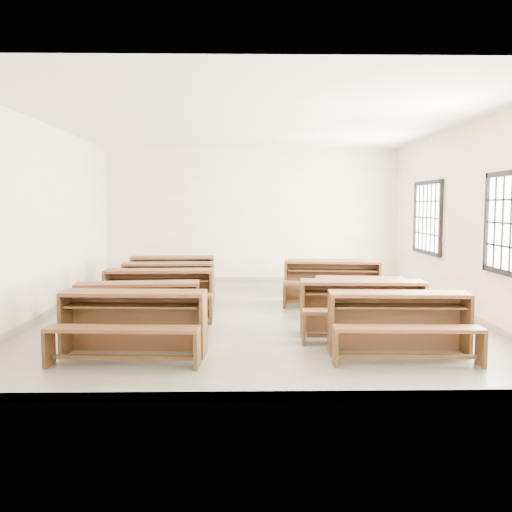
{
  "coord_description": "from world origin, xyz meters",
  "views": [
    {
      "loc": [
        -0.19,
        -9.5,
        1.85
      ],
      "look_at": [
        0.0,
        0.0,
        1.0
      ],
      "focal_mm": 40.0,
      "sensor_mm": 36.0,
      "label": 1
    }
  ],
  "objects_px": {
    "desk_set_7": "(359,294)",
    "desk_set_6": "(363,304)",
    "desk_set_4": "(173,272)",
    "desk_set_5": "(399,319)",
    "desk_set_8": "(332,279)",
    "desk_set_9": "(326,273)",
    "desk_set_3": "(168,280)",
    "desk_set_0": "(133,319)",
    "desk_set_1": "(138,306)",
    "desk_set_2": "(159,290)"
  },
  "relations": [
    {
      "from": "desk_set_1",
      "to": "desk_set_4",
      "type": "relative_size",
      "value": 1.0
    },
    {
      "from": "desk_set_2",
      "to": "desk_set_3",
      "type": "relative_size",
      "value": 1.04
    },
    {
      "from": "desk_set_2",
      "to": "desk_set_7",
      "type": "distance_m",
      "value": 3.33
    },
    {
      "from": "desk_set_6",
      "to": "desk_set_8",
      "type": "relative_size",
      "value": 0.95
    },
    {
      "from": "desk_set_5",
      "to": "desk_set_6",
      "type": "distance_m",
      "value": 1.05
    },
    {
      "from": "desk_set_7",
      "to": "desk_set_8",
      "type": "bearing_deg",
      "value": 107.87
    },
    {
      "from": "desk_set_9",
      "to": "desk_set_5",
      "type": "bearing_deg",
      "value": -85.47
    },
    {
      "from": "desk_set_5",
      "to": "desk_set_6",
      "type": "xyz_separation_m",
      "value": [
        -0.24,
        1.02,
        0.01
      ]
    },
    {
      "from": "desk_set_6",
      "to": "desk_set_8",
      "type": "xyz_separation_m",
      "value": [
        -0.02,
        2.68,
        0.01
      ]
    },
    {
      "from": "desk_set_8",
      "to": "desk_set_7",
      "type": "bearing_deg",
      "value": -70.98
    },
    {
      "from": "desk_set_5",
      "to": "desk_set_9",
      "type": "xyz_separation_m",
      "value": [
        -0.2,
        5.03,
        -0.04
      ]
    },
    {
      "from": "desk_set_0",
      "to": "desk_set_9",
      "type": "bearing_deg",
      "value": 62.01
    },
    {
      "from": "desk_set_1",
      "to": "desk_set_8",
      "type": "xyz_separation_m",
      "value": [
        3.14,
        2.7,
        0.02
      ]
    },
    {
      "from": "desk_set_3",
      "to": "desk_set_9",
      "type": "bearing_deg",
      "value": 20.2
    },
    {
      "from": "desk_set_2",
      "to": "desk_set_5",
      "type": "relative_size",
      "value": 1.02
    },
    {
      "from": "desk_set_1",
      "to": "desk_set_7",
      "type": "bearing_deg",
      "value": 18.32
    },
    {
      "from": "desk_set_3",
      "to": "desk_set_7",
      "type": "height_order",
      "value": "desk_set_3"
    },
    {
      "from": "desk_set_0",
      "to": "desk_set_8",
      "type": "distance_m",
      "value": 4.76
    },
    {
      "from": "desk_set_3",
      "to": "desk_set_6",
      "type": "height_order",
      "value": "desk_set_6"
    },
    {
      "from": "desk_set_4",
      "to": "desk_set_6",
      "type": "bearing_deg",
      "value": -55.71
    },
    {
      "from": "desk_set_3",
      "to": "desk_set_6",
      "type": "bearing_deg",
      "value": -43.34
    },
    {
      "from": "desk_set_4",
      "to": "desk_set_5",
      "type": "distance_m",
      "value": 6.06
    },
    {
      "from": "desk_set_0",
      "to": "desk_set_4",
      "type": "distance_m",
      "value": 4.98
    },
    {
      "from": "desk_set_1",
      "to": "desk_set_2",
      "type": "relative_size",
      "value": 0.99
    },
    {
      "from": "desk_set_3",
      "to": "desk_set_7",
      "type": "distance_m",
      "value": 3.59
    },
    {
      "from": "desk_set_7",
      "to": "desk_set_6",
      "type": "bearing_deg",
      "value": -93.94
    },
    {
      "from": "desk_set_8",
      "to": "desk_set_0",
      "type": "bearing_deg",
      "value": -122.43
    },
    {
      "from": "desk_set_4",
      "to": "desk_set_5",
      "type": "relative_size",
      "value": 1.01
    },
    {
      "from": "desk_set_4",
      "to": "desk_set_9",
      "type": "xyz_separation_m",
      "value": [
        3.22,
        0.03,
        -0.04
      ]
    },
    {
      "from": "desk_set_2",
      "to": "desk_set_1",
      "type": "bearing_deg",
      "value": -95.63
    },
    {
      "from": "desk_set_4",
      "to": "desk_set_5",
      "type": "height_order",
      "value": "desk_set_4"
    },
    {
      "from": "desk_set_4",
      "to": "desk_set_5",
      "type": "xyz_separation_m",
      "value": [
        3.42,
        -5.0,
        -0.0
      ]
    },
    {
      "from": "desk_set_3",
      "to": "desk_set_8",
      "type": "height_order",
      "value": "desk_set_8"
    },
    {
      "from": "desk_set_7",
      "to": "desk_set_3",
      "type": "bearing_deg",
      "value": 164.54
    },
    {
      "from": "desk_set_5",
      "to": "desk_set_7",
      "type": "bearing_deg",
      "value": 92.75
    },
    {
      "from": "desk_set_2",
      "to": "desk_set_4",
      "type": "distance_m",
      "value": 2.62
    },
    {
      "from": "desk_set_4",
      "to": "desk_set_9",
      "type": "bearing_deg",
      "value": -3.7
    },
    {
      "from": "desk_set_4",
      "to": "desk_set_7",
      "type": "distance_m",
      "value": 4.26
    },
    {
      "from": "desk_set_3",
      "to": "desk_set_5",
      "type": "relative_size",
      "value": 0.98
    },
    {
      "from": "desk_set_3",
      "to": "desk_set_9",
      "type": "relative_size",
      "value": 1.09
    },
    {
      "from": "desk_set_1",
      "to": "desk_set_8",
      "type": "bearing_deg",
      "value": 35.82
    },
    {
      "from": "desk_set_2",
      "to": "desk_set_9",
      "type": "height_order",
      "value": "desk_set_2"
    },
    {
      "from": "desk_set_1",
      "to": "desk_set_3",
      "type": "xyz_separation_m",
      "value": [
        0.06,
        2.76,
        -0.0
      ]
    },
    {
      "from": "desk_set_6",
      "to": "desk_set_0",
      "type": "bearing_deg",
      "value": -158.4
    },
    {
      "from": "desk_set_1",
      "to": "desk_set_6",
      "type": "distance_m",
      "value": 3.16
    },
    {
      "from": "desk_set_1",
      "to": "desk_set_7",
      "type": "relative_size",
      "value": 1.18
    },
    {
      "from": "desk_set_6",
      "to": "desk_set_8",
      "type": "distance_m",
      "value": 2.68
    },
    {
      "from": "desk_set_2",
      "to": "desk_set_7",
      "type": "bearing_deg",
      "value": -0.77
    },
    {
      "from": "desk_set_3",
      "to": "desk_set_5",
      "type": "height_order",
      "value": "desk_set_5"
    },
    {
      "from": "desk_set_0",
      "to": "desk_set_6",
      "type": "relative_size",
      "value": 1.01
    }
  ]
}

